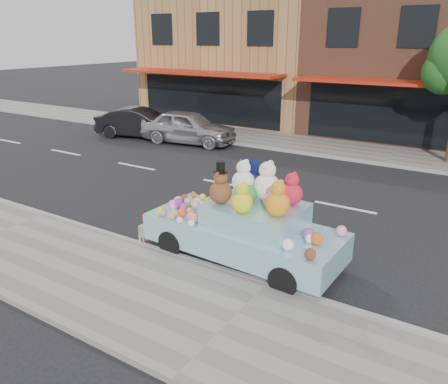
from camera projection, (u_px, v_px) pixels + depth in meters
The scene contains 10 objects.
ground at pixel (345, 207), 12.54m from camera, with size 120.00×120.00×0.00m, color black.
near_sidewalk at pixel (227, 326), 7.32m from camera, with size 60.00×3.00×0.12m, color gray.
far_sidewalk at pixel (393, 156), 17.73m from camera, with size 60.00×3.00×0.12m, color gray.
near_kerb at pixel (267, 285), 8.52m from camera, with size 60.00×0.12×0.13m, color gray.
far_kerb at pixel (385, 164), 16.52m from camera, with size 60.00×0.12×0.13m, color gray.
storefront_left at pixel (245, 54), 25.86m from camera, with size 10.00×9.80×7.30m.
storefront_mid at pixel (428, 58), 20.91m from camera, with size 10.00×9.80×7.30m.
car_silver at pixel (188, 127), 19.85m from camera, with size 1.78×4.42×1.51m, color #A5A4A9.
car_dark at pixel (140, 123), 21.04m from camera, with size 1.49×4.26×1.40m, color black.
art_car at pixel (245, 225), 9.37m from camera, with size 4.56×1.96×2.25m.
Camera 1 is at (3.18, -11.75, 4.63)m, focal length 35.00 mm.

